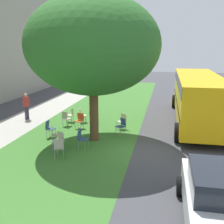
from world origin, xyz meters
TOP-DOWN VIEW (x-y plane):
  - ground at (0.00, 0.00)m, footprint 80.00×80.00m
  - grass_verge at (0.00, 3.20)m, footprint 48.00×6.00m
  - street_tree at (1.13, 2.29)m, footprint 6.31×6.31m
  - chair_0 at (3.13, 4.52)m, footprint 0.54×0.54m
  - chair_1 at (4.06, 4.57)m, footprint 0.44×0.44m
  - chair_2 at (-0.12, 2.56)m, footprint 0.45×0.46m
  - chair_3 at (2.92, 3.62)m, footprint 0.49×0.49m
  - chair_4 at (1.10, 4.66)m, footprint 0.42×0.42m
  - chair_5 at (-1.43, 3.14)m, footprint 0.55×0.55m
  - chair_6 at (4.23, 3.18)m, footprint 0.57×0.56m
  - chair_7 at (-0.65, 3.44)m, footprint 0.57×0.57m
  - chair_8 at (0.16, 4.00)m, footprint 0.55×0.55m
  - chair_9 at (2.27, 1.09)m, footprint 0.59×0.59m
  - chair_10 at (4.09, 3.87)m, footprint 0.55×0.55m
  - chair_11 at (3.24, 1.21)m, footprint 0.59×0.58m
  - parked_car at (-4.88, -2.56)m, footprint 3.70×1.92m
  - school_bus at (5.64, -3.04)m, footprint 10.40×2.80m
  - pedestrian_0 at (4.13, 7.55)m, footprint 0.40×0.28m

SIDE VIEW (x-z plane):
  - ground at x=0.00m, z-range 0.00..0.00m
  - grass_verge at x=0.00m, z-range 0.00..0.01m
  - chair_0 at x=3.13m, z-range 0.08..0.96m
  - chair_1 at x=4.06m, z-range 0.08..0.96m
  - chair_2 at x=-0.12m, z-range 0.08..0.96m
  - chair_3 at x=2.92m, z-range 0.08..0.96m
  - chair_4 at x=1.10m, z-range 0.08..0.96m
  - chair_5 at x=-1.43m, z-range 0.08..0.96m
  - chair_6 at x=4.23m, z-range 0.08..0.96m
  - chair_7 at x=-0.65m, z-range 0.08..0.96m
  - chair_8 at x=0.16m, z-range 0.08..0.96m
  - chair_9 at x=2.27m, z-range 0.08..0.96m
  - chair_10 at x=4.09m, z-range 0.08..0.96m
  - chair_11 at x=3.24m, z-range 0.08..0.96m
  - parked_car at x=-4.88m, z-range 0.01..1.66m
  - pedestrian_0 at x=4.13m, z-range 0.08..1.77m
  - school_bus at x=5.64m, z-range 0.32..3.20m
  - street_tree at x=1.13m, z-range 1.14..8.11m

